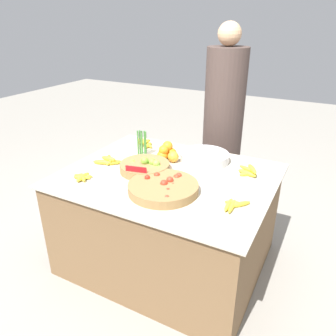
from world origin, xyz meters
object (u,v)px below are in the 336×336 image
lime_bowl (145,167)px  tomato_basket (163,187)px  price_sign (136,173)px  metal_bowl (205,157)px  vendor_person (223,129)px

lime_bowl → tomato_basket: size_ratio=0.80×
lime_bowl → price_sign: bearing=-81.9°
metal_bowl → price_sign: (-0.28, -0.50, 0.02)m
metal_bowl → vendor_person: bearing=98.1°
tomato_basket → price_sign: (-0.23, 0.05, 0.02)m
tomato_basket → price_sign: 0.24m
tomato_basket → metal_bowl: 0.55m
tomato_basket → lime_bowl: bearing=141.6°
tomato_basket → price_sign: price_sign is taller
metal_bowl → vendor_person: vendor_person is taller
tomato_basket → price_sign: bearing=167.0°
price_sign → lime_bowl: bearing=85.4°
lime_bowl → vendor_person: 1.04m
lime_bowl → price_sign: lime_bowl is taller
lime_bowl → price_sign: (0.02, -0.15, 0.02)m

